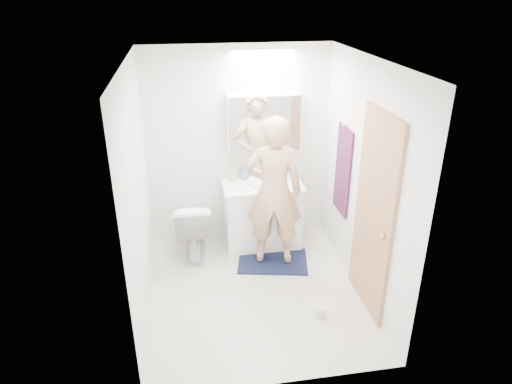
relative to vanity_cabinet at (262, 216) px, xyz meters
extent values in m
plane|color=silver|center=(-0.25, -0.96, -0.39)|extent=(2.50, 2.50, 0.00)
plane|color=white|center=(-0.25, -0.96, 2.01)|extent=(2.50, 2.50, 0.00)
plane|color=white|center=(-0.25, 0.29, 0.81)|extent=(2.50, 0.00, 2.50)
plane|color=white|center=(-0.25, -2.21, 0.81)|extent=(2.50, 0.00, 2.50)
plane|color=white|center=(-1.35, -0.96, 0.81)|extent=(0.00, 2.50, 2.50)
plane|color=white|center=(0.85, -0.96, 0.81)|extent=(0.00, 2.50, 2.50)
cube|color=white|center=(0.00, 0.00, 0.00)|extent=(0.90, 0.55, 0.78)
cube|color=white|center=(0.00, 0.00, 0.41)|extent=(0.95, 0.58, 0.04)
cylinder|color=white|center=(0.00, 0.03, 0.45)|extent=(0.36, 0.36, 0.03)
cylinder|color=silver|center=(0.00, 0.22, 0.51)|extent=(0.02, 0.02, 0.16)
cube|color=white|center=(0.05, 0.21, 1.11)|extent=(0.88, 0.14, 0.70)
cube|color=silver|center=(0.05, 0.13, 1.11)|extent=(0.84, 0.01, 0.66)
imported|color=white|center=(-0.84, -0.11, -0.02)|extent=(0.44, 0.74, 0.73)
cube|color=#13223D|center=(0.05, -0.44, -0.38)|extent=(0.90, 0.70, 0.02)
imported|color=tan|center=(0.05, -0.44, 0.52)|extent=(0.70, 0.53, 1.72)
cube|color=#A37651|center=(0.83, -1.31, 0.61)|extent=(0.04, 0.80, 2.00)
sphere|color=gold|center=(0.79, -1.61, 0.56)|extent=(0.06, 0.06, 0.06)
cube|color=#101E32|center=(0.83, -0.41, 0.71)|extent=(0.02, 0.42, 1.00)
cylinder|color=silver|center=(0.82, -0.41, 1.23)|extent=(0.07, 0.02, 0.02)
imported|color=#C2BB7D|center=(-0.33, 0.15, 0.53)|extent=(0.09, 0.09, 0.20)
imported|color=#5790BB|center=(-0.19, 0.18, 0.52)|extent=(0.12, 0.12, 0.18)
imported|color=#3F42BF|center=(0.23, 0.16, 0.47)|extent=(0.11, 0.11, 0.09)
cylinder|color=silver|center=(0.32, -1.46, -0.34)|extent=(0.11, 0.11, 0.10)
camera|label=1|loc=(-0.90, -4.90, 2.61)|focal=32.03mm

